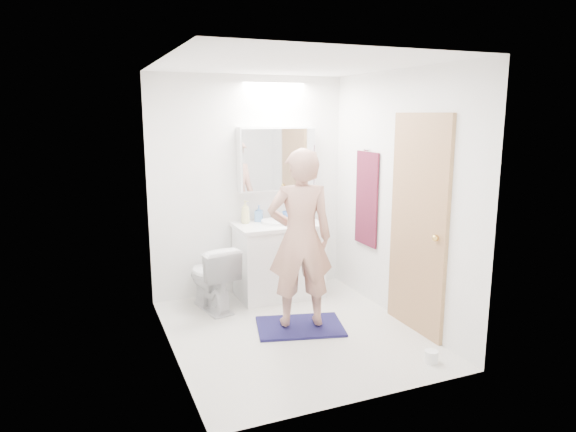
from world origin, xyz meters
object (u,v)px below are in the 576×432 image
vanity_cabinet (279,262)px  toilet (212,277)px  person (300,238)px  toothbrush_cup (287,215)px  medicine_cabinet (277,159)px  toilet_paper_roll (431,357)px  soap_bottle_b (259,213)px  soap_bottle_a (245,212)px

vanity_cabinet → toilet: bearing=-171.7°
person → toothbrush_cup: size_ratio=16.17×
medicine_cabinet → person: (-0.20, -1.11, -0.63)m
toothbrush_cup → toilet_paper_roll: 2.29m
vanity_cabinet → soap_bottle_b: size_ratio=4.93×
vanity_cabinet → toilet: vanity_cabinet is taller
vanity_cabinet → toilet: (-0.79, -0.11, -0.05)m
toilet → soap_bottle_b: soap_bottle_b is taller
toilet → toilet_paper_roll: 2.29m
soap_bottle_a → vanity_cabinet: bearing=-24.6°
medicine_cabinet → soap_bottle_b: 0.63m
soap_bottle_b → vanity_cabinet: bearing=-47.8°
soap_bottle_b → toilet_paper_roll: soap_bottle_b is taller
person → soap_bottle_b: size_ratio=9.03×
toilet → toilet_paper_roll: (1.36, -1.82, -0.29)m
medicine_cabinet → toilet: 1.47m
soap_bottle_b → toilet_paper_roll: 2.40m
vanity_cabinet → toothbrush_cup: 0.53m
vanity_cabinet → soap_bottle_b: bearing=132.2°
medicine_cabinet → person: bearing=-100.4°
vanity_cabinet → toilet_paper_roll: bearing=-73.4°
toothbrush_cup → soap_bottle_b: bearing=176.5°
toilet → soap_bottle_b: (0.62, 0.30, 0.57)m
vanity_cabinet → soap_bottle_a: 0.66m
vanity_cabinet → medicine_cabinet: (0.07, 0.21, 1.11)m
soap_bottle_b → toothbrush_cup: bearing=-3.5°
toilet → soap_bottle_b: size_ratio=3.77×
vanity_cabinet → medicine_cabinet: bearing=72.8°
medicine_cabinet → toothbrush_cup: 0.64m
medicine_cabinet → soap_bottle_b: (-0.23, -0.03, -0.59)m
toilet_paper_roll → medicine_cabinet: bearing=103.4°
vanity_cabinet → medicine_cabinet: medicine_cabinet is taller
toilet_paper_roll → toilet: bearing=126.8°
person → soap_bottle_a: person is taller
toilet → medicine_cabinet: bearing=-170.0°
soap_bottle_a → toothbrush_cup: 0.50m
toilet → toilet_paper_roll: size_ratio=6.25×
toilet → soap_bottle_a: soap_bottle_a is taller
vanity_cabinet → toothbrush_cup: (0.16, 0.16, 0.48)m
person → toilet: bearing=-35.9°
vanity_cabinet → toilet_paper_roll: vanity_cabinet is taller
person → toothbrush_cup: 1.10m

